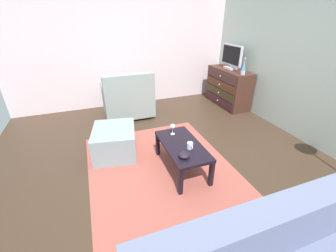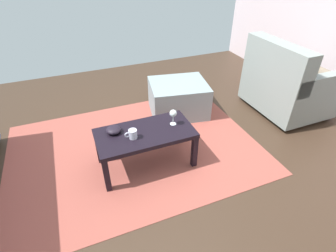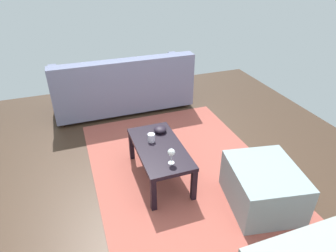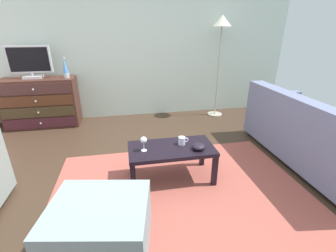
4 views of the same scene
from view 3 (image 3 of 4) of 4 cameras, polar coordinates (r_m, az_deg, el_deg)
ground_plane at (r=3.16m, az=0.47°, el=-11.56°), size 5.67×5.13×0.05m
area_rug at (r=3.34m, az=2.54°, el=-8.23°), size 2.60×1.90×0.01m
coffee_table at (r=3.03m, az=-1.65°, el=-4.86°), size 0.91×0.47×0.39m
wine_glass at (r=2.71m, az=0.65°, el=-5.23°), size 0.07×0.07×0.16m
mug at (r=3.06m, az=-3.28°, el=-2.23°), size 0.11×0.08×0.08m
bowl_decorative at (r=3.22m, az=-1.55°, el=-0.66°), size 0.14×0.14×0.06m
couch_large at (r=4.54m, az=-8.79°, el=7.52°), size 0.85×2.02×0.84m
ottoman at (r=2.94m, az=17.93°, el=-11.15°), size 0.80×0.72×0.41m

